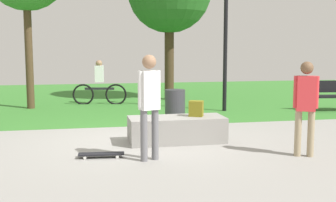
{
  "coord_description": "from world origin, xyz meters",
  "views": [
    {
      "loc": [
        -1.12,
        -8.87,
        1.94
      ],
      "look_at": [
        0.75,
        0.54,
        0.73
      ],
      "focal_mm": 46.35,
      "sensor_mm": 36.0,
      "label": 1
    }
  ],
  "objects_px": {
    "concrete_ledge": "(177,129)",
    "cyclist_on_bicycle": "(99,86)",
    "park_bench_near_lamppost": "(335,95)",
    "skateboard_by_ledge": "(101,154)",
    "backpack_on_ledge": "(196,109)",
    "trash_bin": "(175,105)",
    "lamp_post": "(226,13)",
    "skater_watching": "(306,101)",
    "skater_performing_trick": "(149,99)"
  },
  "relations": [
    {
      "from": "concrete_ledge",
      "to": "cyclist_on_bicycle",
      "type": "relative_size",
      "value": 1.08
    },
    {
      "from": "park_bench_near_lamppost",
      "to": "cyclist_on_bicycle",
      "type": "bearing_deg",
      "value": 157.33
    },
    {
      "from": "skateboard_by_ledge",
      "to": "backpack_on_ledge",
      "type": "bearing_deg",
      "value": 26.4
    },
    {
      "from": "trash_bin",
      "to": "lamp_post",
      "type": "bearing_deg",
      "value": 37.63
    },
    {
      "from": "skater_watching",
      "to": "skateboard_by_ledge",
      "type": "relative_size",
      "value": 2.07
    },
    {
      "from": "skateboard_by_ledge",
      "to": "concrete_ledge",
      "type": "bearing_deg",
      "value": 31.83
    },
    {
      "from": "skateboard_by_ledge",
      "to": "trash_bin",
      "type": "height_order",
      "value": "trash_bin"
    },
    {
      "from": "trash_bin",
      "to": "cyclist_on_bicycle",
      "type": "bearing_deg",
      "value": 116.09
    },
    {
      "from": "park_bench_near_lamppost",
      "to": "skateboard_by_ledge",
      "type": "bearing_deg",
      "value": -149.36
    },
    {
      "from": "skater_watching",
      "to": "backpack_on_ledge",
      "type": "bearing_deg",
      "value": 134.6
    },
    {
      "from": "backpack_on_ledge",
      "to": "trash_bin",
      "type": "xyz_separation_m",
      "value": [
        0.09,
        2.49,
        -0.27
      ]
    },
    {
      "from": "trash_bin",
      "to": "concrete_ledge",
      "type": "bearing_deg",
      "value": -101.37
    },
    {
      "from": "skater_watching",
      "to": "park_bench_near_lamppost",
      "type": "relative_size",
      "value": 1.02
    },
    {
      "from": "concrete_ledge",
      "to": "park_bench_near_lamppost",
      "type": "distance_m",
      "value": 6.53
    },
    {
      "from": "concrete_ledge",
      "to": "skateboard_by_ledge",
      "type": "relative_size",
      "value": 2.39
    },
    {
      "from": "concrete_ledge",
      "to": "skateboard_by_ledge",
      "type": "xyz_separation_m",
      "value": [
        -1.57,
        -0.98,
        -0.19
      ]
    },
    {
      "from": "skater_watching",
      "to": "park_bench_near_lamppost",
      "type": "bearing_deg",
      "value": 53.06
    },
    {
      "from": "cyclist_on_bicycle",
      "to": "backpack_on_ledge",
      "type": "bearing_deg",
      "value": -74.5
    },
    {
      "from": "park_bench_near_lamppost",
      "to": "trash_bin",
      "type": "bearing_deg",
      "value": -171.2
    },
    {
      "from": "skater_performing_trick",
      "to": "park_bench_near_lamppost",
      "type": "bearing_deg",
      "value": 35.74
    },
    {
      "from": "skater_performing_trick",
      "to": "trash_bin",
      "type": "bearing_deg",
      "value": 71.63
    },
    {
      "from": "skater_watching",
      "to": "trash_bin",
      "type": "xyz_separation_m",
      "value": [
        -1.47,
        4.08,
        -0.57
      ]
    },
    {
      "from": "backpack_on_ledge",
      "to": "park_bench_near_lamppost",
      "type": "relative_size",
      "value": 0.19
    },
    {
      "from": "backpack_on_ledge",
      "to": "skater_watching",
      "type": "bearing_deg",
      "value": 159.12
    },
    {
      "from": "backpack_on_ledge",
      "to": "trash_bin",
      "type": "relative_size",
      "value": 0.39
    },
    {
      "from": "skater_performing_trick",
      "to": "cyclist_on_bicycle",
      "type": "bearing_deg",
      "value": 94.14
    },
    {
      "from": "concrete_ledge",
      "to": "trash_bin",
      "type": "distance_m",
      "value": 2.55
    },
    {
      "from": "concrete_ledge",
      "to": "cyclist_on_bicycle",
      "type": "bearing_deg",
      "value": 101.91
    },
    {
      "from": "skateboard_by_ledge",
      "to": "lamp_post",
      "type": "distance_m",
      "value": 6.88
    },
    {
      "from": "skater_performing_trick",
      "to": "concrete_ledge",
      "type": "bearing_deg",
      "value": 59.8
    },
    {
      "from": "lamp_post",
      "to": "cyclist_on_bicycle",
      "type": "relative_size",
      "value": 2.72
    },
    {
      "from": "backpack_on_ledge",
      "to": "trash_bin",
      "type": "height_order",
      "value": "backpack_on_ledge"
    },
    {
      "from": "skater_performing_trick",
      "to": "park_bench_near_lamppost",
      "type": "relative_size",
      "value": 1.1
    },
    {
      "from": "trash_bin",
      "to": "skateboard_by_ledge",
      "type": "bearing_deg",
      "value": -120.83
    },
    {
      "from": "skater_watching",
      "to": "concrete_ledge",
      "type": "bearing_deg",
      "value": 141.35
    },
    {
      "from": "backpack_on_ledge",
      "to": "park_bench_near_lamppost",
      "type": "xyz_separation_m",
      "value": [
        5.22,
        3.29,
        -0.2
      ]
    },
    {
      "from": "skater_performing_trick",
      "to": "cyclist_on_bicycle",
      "type": "height_order",
      "value": "skater_performing_trick"
    },
    {
      "from": "skater_performing_trick",
      "to": "lamp_post",
      "type": "height_order",
      "value": "lamp_post"
    },
    {
      "from": "concrete_ledge",
      "to": "cyclist_on_bicycle",
      "type": "distance_m",
      "value": 6.34
    },
    {
      "from": "cyclist_on_bicycle",
      "to": "concrete_ledge",
      "type": "bearing_deg",
      "value": -78.09
    },
    {
      "from": "concrete_ledge",
      "to": "backpack_on_ledge",
      "type": "relative_size",
      "value": 6.07
    },
    {
      "from": "lamp_post",
      "to": "skateboard_by_ledge",
      "type": "bearing_deg",
      "value": -128.65
    },
    {
      "from": "skater_watching",
      "to": "skateboard_by_ledge",
      "type": "height_order",
      "value": "skater_watching"
    },
    {
      "from": "skater_performing_trick",
      "to": "skateboard_by_ledge",
      "type": "xyz_separation_m",
      "value": [
        -0.81,
        0.33,
        -1.0
      ]
    },
    {
      "from": "backpack_on_ledge",
      "to": "lamp_post",
      "type": "bearing_deg",
      "value": -91.77
    },
    {
      "from": "skateboard_by_ledge",
      "to": "trash_bin",
      "type": "xyz_separation_m",
      "value": [
        2.07,
        3.47,
        0.35
      ]
    },
    {
      "from": "concrete_ledge",
      "to": "skateboard_by_ledge",
      "type": "distance_m",
      "value": 1.86
    },
    {
      "from": "skater_watching",
      "to": "lamp_post",
      "type": "bearing_deg",
      "value": 86.19
    },
    {
      "from": "park_bench_near_lamppost",
      "to": "cyclist_on_bicycle",
      "type": "distance_m",
      "value": 7.52
    },
    {
      "from": "skater_performing_trick",
      "to": "trash_bin",
      "type": "relative_size",
      "value": 2.2
    }
  ]
}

